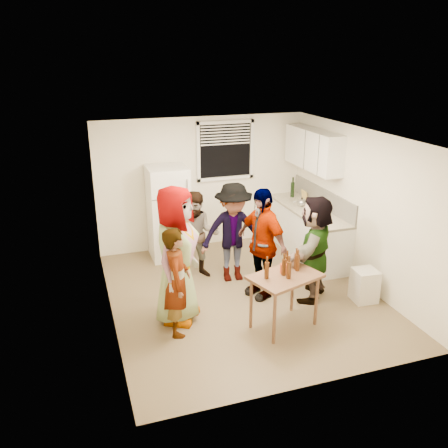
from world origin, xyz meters
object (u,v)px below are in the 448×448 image
object	(u,v)px
wine_bottle	(292,197)
guest_orange	(311,296)
guest_stripe	(179,331)
guest_black	(260,294)
trash_bin	(364,286)
beer_bottle_table	(288,278)
guest_grey	(179,318)
guest_back_left	(198,276)
refrigerator	(168,213)
red_cup	(284,273)
guest_back_right	(233,279)
blue_cup	(321,222)
beer_bottle_counter	(317,218)
kettle	(302,206)
serving_table	(283,326)

from	to	relation	value
wine_bottle	guest_orange	distance (m)	2.57
guest_stripe	guest_black	world-z (taller)	guest_black
trash_bin	guest_black	bearing A→B (deg)	154.85
beer_bottle_table	guest_grey	xyz separation A→B (m)	(-1.34, 0.75, -0.78)
beer_bottle_table	guest_back_left	size ratio (longest dim) A/B	0.16
guest_stripe	refrigerator	bearing A→B (deg)	6.08
refrigerator	red_cup	distance (m)	2.97
red_cup	beer_bottle_table	bearing A→B (deg)	-91.40
beer_bottle_table	guest_back_right	bearing A→B (deg)	96.18
blue_cup	red_cup	bearing A→B (deg)	-134.29
beer_bottle_counter	red_cup	size ratio (longest dim) A/B	1.86
kettle	wine_bottle	bearing A→B (deg)	102.55
trash_bin	guest_back_right	bearing A→B (deg)	141.39
guest_grey	kettle	bearing A→B (deg)	-25.47
beer_bottle_counter	trash_bin	distance (m)	1.52
wine_bottle	red_cup	bearing A→B (deg)	-117.98
guest_grey	guest_black	xyz separation A→B (m)	(1.38, 0.29, 0.00)
guest_grey	guest_back_left	xyz separation A→B (m)	(0.63, 1.21, 0.00)
refrigerator	guest_orange	xyz separation A→B (m)	(1.76, -2.25, -0.85)
refrigerator	guest_back_left	xyz separation A→B (m)	(0.27, -1.00, -0.85)
blue_cup	trash_bin	distance (m)	1.34
wine_bottle	beer_bottle_table	xyz separation A→B (m)	(-1.52, -3.01, -0.12)
serving_table	guest_stripe	bearing A→B (deg)	167.05
guest_grey	guest_back_right	size ratio (longest dim) A/B	1.18
refrigerator	kettle	distance (m)	2.46
red_cup	guest_back_left	xyz separation A→B (m)	(-0.72, 1.80, -0.78)
red_cup	wine_bottle	bearing A→B (deg)	62.02
guest_grey	guest_stripe	bearing A→B (deg)	-158.77
red_cup	guest_orange	world-z (taller)	red_cup
blue_cup	beer_bottle_counter	bearing A→B (deg)	79.84
wine_bottle	kettle	bearing A→B (deg)	-99.47
guest_stripe	guest_back_right	bearing A→B (deg)	-28.29
beer_bottle_counter	trash_bin	bearing A→B (deg)	-85.43
red_cup	guest_back_right	world-z (taller)	red_cup
red_cup	guest_stripe	world-z (taller)	red_cup
beer_bottle_counter	guest_back_right	world-z (taller)	beer_bottle_counter
beer_bottle_counter	guest_orange	size ratio (longest dim) A/B	0.15
guest_black	beer_bottle_table	bearing A→B (deg)	-21.81
kettle	blue_cup	size ratio (longest dim) A/B	1.94
beer_bottle_counter	guest_black	distance (m)	1.74
guest_black	serving_table	bearing A→B (deg)	-22.29
beer_bottle_table	guest_stripe	distance (m)	1.67
guest_back_right	guest_black	world-z (taller)	guest_back_right
beer_bottle_table	guest_black	distance (m)	1.30
red_cup	serving_table	bearing A→B (deg)	-96.63
guest_back_right	kettle	bearing A→B (deg)	28.81
blue_cup	trash_bin	size ratio (longest dim) A/B	0.22
refrigerator	guest_stripe	distance (m)	2.72
trash_bin	red_cup	distance (m)	1.58
beer_bottle_counter	serving_table	xyz separation A→B (m)	(-1.37, -1.64, -0.90)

